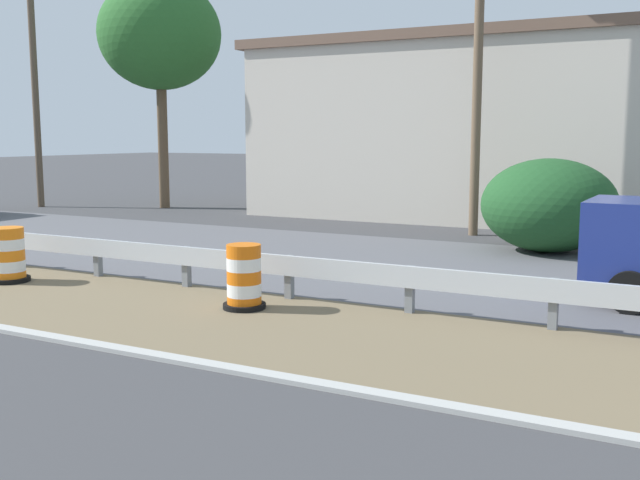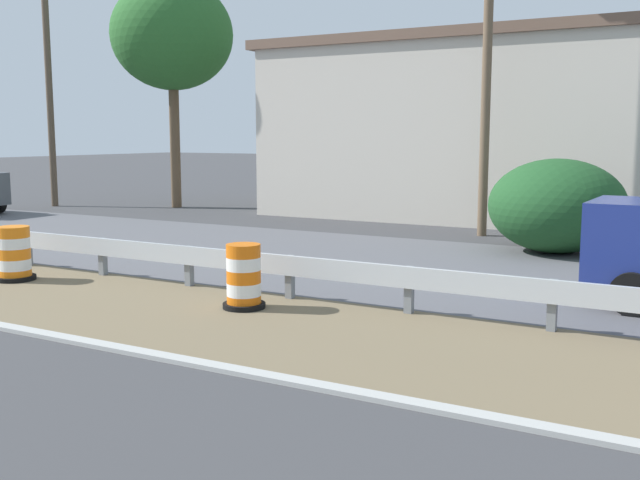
# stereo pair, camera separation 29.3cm
# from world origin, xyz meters

# --- Properties ---
(traffic_barrel_close) EXTENTS (0.65, 0.65, 0.98)m
(traffic_barrel_close) POSITION_xyz_m (1.29, 10.93, 0.44)
(traffic_barrel_close) COLOR orange
(traffic_barrel_close) RESTS_ON ground
(traffic_barrel_mid) EXTENTS (0.71, 0.71, 0.98)m
(traffic_barrel_mid) POSITION_xyz_m (1.07, 15.79, 0.44)
(traffic_barrel_mid) COLOR orange
(traffic_barrel_mid) RESTS_ON ground
(roadside_shop_near) EXTENTS (7.21, 14.34, 5.60)m
(roadside_shop_near) POSITION_xyz_m (15.88, 11.30, 2.81)
(roadside_shop_near) COLOR beige
(roadside_shop_near) RESTS_ON ground
(utility_pole_near) EXTENTS (0.24, 1.80, 9.01)m
(utility_pole_near) POSITION_xyz_m (11.01, 10.20, 4.67)
(utility_pole_near) COLOR brown
(utility_pole_near) RESTS_ON ground
(utility_pole_mid) EXTENTS (0.24, 1.80, 9.24)m
(utility_pole_mid) POSITION_xyz_m (11.27, 26.39, 4.78)
(utility_pole_mid) COLOR brown
(utility_pole_mid) RESTS_ON ground
(bush_roadside) EXTENTS (2.99, 2.99, 2.09)m
(bush_roadside) POSITION_xyz_m (9.09, 7.94, 1.05)
(bush_roadside) COLOR #1E4C23
(bush_roadside) RESTS_ON ground
(tree_roadside) EXTENTS (4.29, 4.29, 8.04)m
(tree_roadside) POSITION_xyz_m (13.13, 22.18, 6.08)
(tree_roadside) COLOR brown
(tree_roadside) RESTS_ON ground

